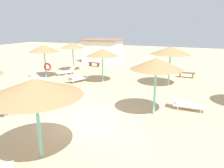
{
  "coord_description": "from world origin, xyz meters",
  "views": [
    {
      "loc": [
        4.7,
        -8.38,
        4.57
      ],
      "look_at": [
        0.0,
        3.0,
        1.2
      ],
      "focal_mm": 34.57,
      "sensor_mm": 36.0,
      "label": 1
    }
  ],
  "objects_px": {
    "lounger_1": "(187,104)",
    "lounger_4": "(77,78)",
    "parasol_2": "(35,87)",
    "lounger_3": "(8,107)",
    "beach_cabana": "(102,50)",
    "parasol_0": "(73,45)",
    "lounger_0": "(66,71)",
    "bench_1": "(94,64)",
    "bench_0": "(186,74)",
    "parasol_7": "(171,50)",
    "lounger_5": "(40,78)",
    "parasol_5": "(44,49)",
    "parasol_4": "(102,53)",
    "parasol_1": "(156,64)"
  },
  "relations": [
    {
      "from": "parasol_1",
      "to": "bench_1",
      "type": "xyz_separation_m",
      "value": [
        -9.11,
        10.97,
        -2.37
      ]
    },
    {
      "from": "parasol_0",
      "to": "lounger_1",
      "type": "height_order",
      "value": "parasol_0"
    },
    {
      "from": "lounger_1",
      "to": "lounger_3",
      "type": "relative_size",
      "value": 1.01
    },
    {
      "from": "lounger_3",
      "to": "bench_0",
      "type": "height_order",
      "value": "lounger_3"
    },
    {
      "from": "lounger_3",
      "to": "lounger_4",
      "type": "relative_size",
      "value": 0.95
    },
    {
      "from": "parasol_5",
      "to": "bench_1",
      "type": "xyz_separation_m",
      "value": [
        1.57,
        6.42,
        -2.25
      ]
    },
    {
      "from": "parasol_2",
      "to": "lounger_3",
      "type": "distance_m",
      "value": 5.58
    },
    {
      "from": "parasol_2",
      "to": "parasol_1",
      "type": "bearing_deg",
      "value": 61.35
    },
    {
      "from": "lounger_3",
      "to": "bench_1",
      "type": "xyz_separation_m",
      "value": [
        -1.81,
        13.72,
        0.02
      ]
    },
    {
      "from": "parasol_4",
      "to": "parasol_5",
      "type": "relative_size",
      "value": 0.92
    },
    {
      "from": "parasol_2",
      "to": "lounger_1",
      "type": "distance_m",
      "value": 8.38
    },
    {
      "from": "lounger_4",
      "to": "bench_0",
      "type": "height_order",
      "value": "lounger_4"
    },
    {
      "from": "parasol_4",
      "to": "lounger_1",
      "type": "xyz_separation_m",
      "value": [
        6.92,
        -3.79,
        -2.11
      ]
    },
    {
      "from": "lounger_1",
      "to": "parasol_2",
      "type": "bearing_deg",
      "value": -123.81
    },
    {
      "from": "lounger_5",
      "to": "bench_0",
      "type": "distance_m",
      "value": 12.73
    },
    {
      "from": "parasol_1",
      "to": "lounger_0",
      "type": "distance_m",
      "value": 11.82
    },
    {
      "from": "lounger_1",
      "to": "parasol_0",
      "type": "bearing_deg",
      "value": 149.93
    },
    {
      "from": "parasol_2",
      "to": "parasol_7",
      "type": "relative_size",
      "value": 1.04
    },
    {
      "from": "parasol_0",
      "to": "lounger_4",
      "type": "height_order",
      "value": "parasol_0"
    },
    {
      "from": "beach_cabana",
      "to": "lounger_5",
      "type": "bearing_deg",
      "value": -92.27
    },
    {
      "from": "parasol_0",
      "to": "parasol_5",
      "type": "relative_size",
      "value": 0.99
    },
    {
      "from": "parasol_1",
      "to": "parasol_5",
      "type": "xyz_separation_m",
      "value": [
        -10.68,
        4.56,
        -0.12
      ]
    },
    {
      "from": "lounger_4",
      "to": "bench_0",
      "type": "relative_size",
      "value": 1.31
    },
    {
      "from": "parasol_0",
      "to": "bench_1",
      "type": "xyz_separation_m",
      "value": [
        0.9,
        2.9,
        -2.27
      ]
    },
    {
      "from": "lounger_3",
      "to": "lounger_4",
      "type": "xyz_separation_m",
      "value": [
        -0.0,
        6.99,
        -0.0
      ]
    },
    {
      "from": "parasol_2",
      "to": "parasol_5",
      "type": "relative_size",
      "value": 1.08
    },
    {
      "from": "lounger_5",
      "to": "parasol_0",
      "type": "bearing_deg",
      "value": 88.73
    },
    {
      "from": "lounger_3",
      "to": "beach_cabana",
      "type": "bearing_deg",
      "value": 97.85
    },
    {
      "from": "parasol_5",
      "to": "bench_1",
      "type": "relative_size",
      "value": 1.91
    },
    {
      "from": "lounger_0",
      "to": "lounger_1",
      "type": "bearing_deg",
      "value": -23.46
    },
    {
      "from": "parasol_1",
      "to": "parasol_7",
      "type": "relative_size",
      "value": 0.99
    },
    {
      "from": "parasol_1",
      "to": "parasol_4",
      "type": "bearing_deg",
      "value": 136.04
    },
    {
      "from": "parasol_0",
      "to": "lounger_0",
      "type": "distance_m",
      "value": 2.93
    },
    {
      "from": "parasol_1",
      "to": "parasol_4",
      "type": "relative_size",
      "value": 1.11
    },
    {
      "from": "parasol_5",
      "to": "lounger_1",
      "type": "bearing_deg",
      "value": -14.6
    },
    {
      "from": "parasol_0",
      "to": "parasol_2",
      "type": "height_order",
      "value": "parasol_0"
    },
    {
      "from": "lounger_1",
      "to": "lounger_4",
      "type": "distance_m",
      "value": 9.33
    },
    {
      "from": "lounger_1",
      "to": "bench_1",
      "type": "relative_size",
      "value": 1.23
    },
    {
      "from": "parasol_7",
      "to": "lounger_0",
      "type": "height_order",
      "value": "parasol_7"
    },
    {
      "from": "parasol_5",
      "to": "lounger_3",
      "type": "distance_m",
      "value": 8.36
    },
    {
      "from": "parasol_4",
      "to": "parasol_7",
      "type": "xyz_separation_m",
      "value": [
        5.23,
        0.89,
        0.31
      ]
    },
    {
      "from": "parasol_4",
      "to": "lounger_1",
      "type": "bearing_deg",
      "value": -28.71
    },
    {
      "from": "parasol_0",
      "to": "beach_cabana",
      "type": "relative_size",
      "value": 0.63
    },
    {
      "from": "lounger_3",
      "to": "lounger_1",
      "type": "bearing_deg",
      "value": 24.87
    },
    {
      "from": "parasol_7",
      "to": "lounger_3",
      "type": "relative_size",
      "value": 1.64
    },
    {
      "from": "parasol_0",
      "to": "parasol_2",
      "type": "bearing_deg",
      "value": -62.11
    },
    {
      "from": "parasol_5",
      "to": "parasol_2",
      "type": "bearing_deg",
      "value": -51.89
    },
    {
      "from": "lounger_0",
      "to": "lounger_5",
      "type": "distance_m",
      "value": 3.16
    },
    {
      "from": "lounger_4",
      "to": "beach_cabana",
      "type": "height_order",
      "value": "beach_cabana"
    },
    {
      "from": "parasol_1",
      "to": "lounger_0",
      "type": "xyz_separation_m",
      "value": [
        -9.73,
        6.27,
        -2.39
      ]
    }
  ]
}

